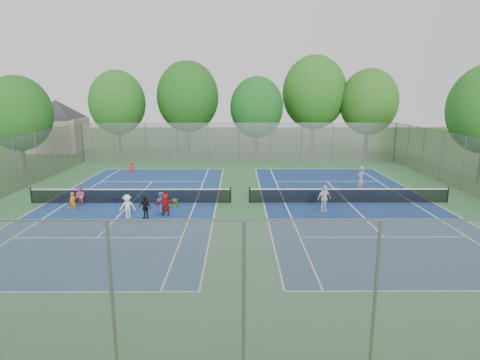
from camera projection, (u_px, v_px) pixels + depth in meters
name	position (u px, v px, depth m)	size (l,w,h in m)	color
ground	(240.00, 203.00, 25.81)	(120.00, 120.00, 0.00)	#2A4C18
court_pad	(240.00, 203.00, 25.81)	(32.00, 32.00, 0.01)	#316939
court_left	(131.00, 203.00, 25.77)	(10.97, 23.77, 0.01)	navy
court_right	(348.00, 203.00, 25.85)	(10.97, 23.77, 0.01)	navy
net_left	(131.00, 196.00, 25.68)	(12.87, 0.10, 0.91)	black
net_right	(349.00, 196.00, 25.75)	(12.87, 0.10, 0.91)	black
fence_north	(239.00, 143.00, 41.03)	(32.00, 0.10, 4.00)	gray
fence_south	(244.00, 298.00, 9.75)	(32.00, 0.10, 4.00)	gray
house	(57.00, 117.00, 48.27)	(11.03, 11.03, 7.30)	#B7A88C
tree_nw	(117.00, 103.00, 46.01)	(6.40, 6.40, 9.58)	#443326
tree_nl	(188.00, 97.00, 46.89)	(7.20, 7.20, 10.69)	#443326
tree_nc	(257.00, 107.00, 45.22)	(6.00, 6.00, 8.85)	#443326
tree_nr	(314.00, 93.00, 47.84)	(7.60, 7.60, 11.42)	#443326
tree_ne	(369.00, 102.00, 46.15)	(6.60, 6.60, 9.77)	#443326
tree_side_w	(18.00, 113.00, 34.39)	(5.60, 5.60, 8.47)	#443326
ball_crate	(115.00, 199.00, 26.12)	(0.32, 0.32, 0.28)	blue
ball_hopper	(175.00, 203.00, 24.79)	(0.26, 0.26, 0.51)	#279028
student_a	(73.00, 202.00, 23.75)	(0.44, 0.29, 1.19)	orange
student_b	(80.00, 196.00, 25.05)	(0.59, 0.46, 1.21)	#F05D85
student_c	(127.00, 206.00, 22.57)	(0.88, 0.50, 1.36)	white
student_d	(145.00, 208.00, 22.43)	(0.75, 0.31, 1.28)	black
student_e	(161.00, 203.00, 23.35)	(0.64, 0.42, 1.31)	#2A509C
student_f	(165.00, 204.00, 22.92)	(1.30, 0.42, 1.41)	maroon
child_far_baseline	(132.00, 168.00, 34.78)	(0.71, 0.41, 1.10)	red
instructor	(360.00, 180.00, 27.99)	(0.72, 0.47, 1.98)	gray
teen_court_b	(324.00, 198.00, 23.81)	(0.94, 0.39, 1.61)	silver
tennis_ball_0	(112.00, 212.00, 23.74)	(0.07, 0.07, 0.07)	#AFD631
tennis_ball_1	(176.00, 224.00, 21.55)	(0.07, 0.07, 0.07)	#ADD130
tennis_ball_2	(153.00, 241.00, 18.98)	(0.07, 0.07, 0.07)	#B1D431
tennis_ball_3	(138.00, 215.00, 23.20)	(0.07, 0.07, 0.07)	#C7F338
tennis_ball_4	(122.00, 231.00, 20.47)	(0.07, 0.07, 0.07)	#A9C32D
tennis_ball_5	(68.00, 208.00, 24.54)	(0.07, 0.07, 0.07)	#CBD631
tennis_ball_6	(135.00, 230.00, 20.65)	(0.07, 0.07, 0.07)	gold
tennis_ball_7	(155.00, 232.00, 20.27)	(0.07, 0.07, 0.07)	#B7D732
tennis_ball_8	(168.00, 220.00, 22.17)	(0.07, 0.07, 0.07)	#C9E735
tennis_ball_9	(11.00, 234.00, 19.97)	(0.07, 0.07, 0.07)	#C6ED37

